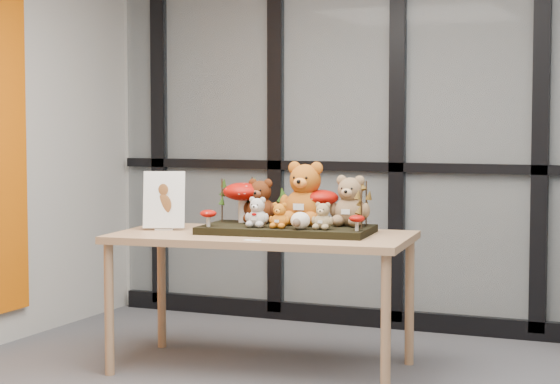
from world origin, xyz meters
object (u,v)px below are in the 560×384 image
at_px(bear_brown_medium, 260,199).
at_px(bear_tan_back, 350,198).
at_px(mushroom_front_right, 357,222).
at_px(sign_holder, 164,202).
at_px(mushroom_back_left, 243,200).
at_px(bear_small_yellow, 280,214).
at_px(mushroom_back_right, 321,206).
at_px(diorama_tray, 287,230).
at_px(bear_white_bow, 257,210).
at_px(bear_beige_small, 323,214).
at_px(bear_pooh_yellow, 305,190).
at_px(mushroom_front_left, 208,217).
at_px(display_table, 262,246).
at_px(plush_cream_hedgehog, 300,220).

xyz_separation_m(bear_brown_medium, bear_tan_back, (0.51, 0.04, 0.02)).
bearing_deg(mushroom_front_right, bear_tan_back, 116.75).
bearing_deg(sign_holder, bear_tan_back, -8.34).
bearing_deg(mushroom_back_left, bear_small_yellow, -33.46).
bearing_deg(mushroom_front_right, mushroom_back_right, 142.31).
xyz_separation_m(diorama_tray, mushroom_back_left, (-0.30, 0.08, 0.14)).
bearing_deg(bear_white_bow, bear_brown_medium, 103.98).
distance_m(bear_white_bow, bear_beige_small, 0.36).
distance_m(bear_small_yellow, mushroom_back_left, 0.38).
xyz_separation_m(bear_pooh_yellow, mushroom_front_left, (-0.44, -0.31, -0.14)).
height_order(display_table, bear_small_yellow, bear_small_yellow).
bearing_deg(plush_cream_hedgehog, mushroom_front_right, 2.97).
height_order(bear_tan_back, bear_beige_small, bear_tan_back).
relative_size(diorama_tray, mushroom_front_left, 9.11).
bearing_deg(bear_brown_medium, bear_small_yellow, -52.58).
distance_m(mushroom_back_left, mushroom_front_left, 0.30).
distance_m(bear_beige_small, mushroom_back_left, 0.57).
height_order(bear_pooh_yellow, plush_cream_hedgehog, bear_pooh_yellow).
height_order(diorama_tray, bear_small_yellow, bear_small_yellow).
xyz_separation_m(display_table, bear_small_yellow, (0.12, -0.05, 0.18)).
height_order(mushroom_back_left, mushroom_front_right, mushroom_back_left).
distance_m(bear_tan_back, mushroom_front_right, 0.27).
bearing_deg(bear_brown_medium, mushroom_front_right, -22.46).
height_order(bear_beige_small, mushroom_front_left, bear_beige_small).
distance_m(bear_beige_small, sign_holder, 0.93).
distance_m(bear_pooh_yellow, bear_brown_medium, 0.27).
relative_size(diorama_tray, bear_brown_medium, 3.37).
bearing_deg(display_table, mushroom_front_right, -7.64).
xyz_separation_m(display_table, mushroom_front_right, (0.54, -0.01, 0.15)).
relative_size(bear_small_yellow, mushroom_back_left, 0.61).
relative_size(bear_brown_medium, mushroom_front_left, 2.70).
bearing_deg(bear_tan_back, bear_small_yellow, -145.28).
xyz_separation_m(bear_tan_back, mushroom_front_left, (-0.69, -0.34, -0.10)).
bearing_deg(bear_beige_small, bear_tan_back, 66.42).
height_order(diorama_tray, bear_white_bow, bear_white_bow).
xyz_separation_m(mushroom_back_left, mushroom_front_right, (0.73, -0.17, -0.08)).
xyz_separation_m(bear_small_yellow, bear_beige_small, (0.23, 0.03, 0.00)).
height_order(bear_tan_back, bear_white_bow, bear_tan_back).
height_order(display_table, bear_tan_back, bear_tan_back).
distance_m(plush_cream_hedgehog, sign_holder, 0.83).
bearing_deg(bear_brown_medium, sign_holder, -162.72).
height_order(bear_brown_medium, mushroom_front_right, bear_brown_medium).
distance_m(display_table, mushroom_back_right, 0.39).
xyz_separation_m(bear_small_yellow, plush_cream_hedgehog, (0.12, -0.01, -0.02)).
relative_size(bear_white_bow, mushroom_front_right, 1.95).
bearing_deg(bear_small_yellow, diorama_tray, 89.00).
xyz_separation_m(diorama_tray, mushroom_front_left, (-0.37, -0.20, 0.07)).
relative_size(bear_small_yellow, mushroom_front_right, 1.65).
bearing_deg(bear_white_bow, bear_beige_small, -1.93).
bearing_deg(display_table, mushroom_back_right, 31.50).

